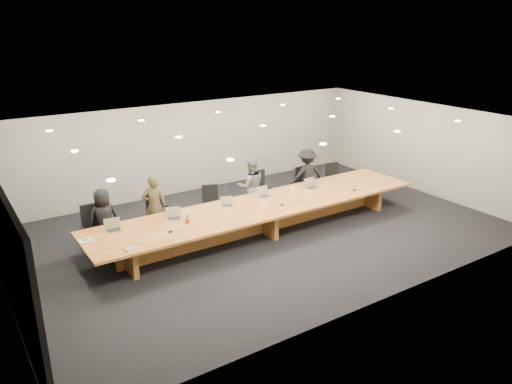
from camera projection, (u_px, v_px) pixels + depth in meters
ground at (262, 232)px, 12.84m from camera, size 12.00×12.00×0.00m
back_wall at (191, 147)px, 15.53m from camera, size 12.00×0.02×2.80m
conference_table at (262, 213)px, 12.67m from camera, size 9.00×1.80×0.75m
chair_far_left at (95, 229)px, 11.58m from camera, size 0.59×0.59×1.15m
chair_left at (161, 213)px, 12.48m from camera, size 0.75×0.75×1.19m
chair_mid_left at (212, 204)px, 13.30m from camera, size 0.65×0.65×1.02m
chair_mid_right at (261, 191)px, 14.09m from camera, size 0.65×0.65×1.16m
chair_right at (305, 184)px, 14.93m from camera, size 0.56×0.56×1.03m
chair_far_right at (334, 179)px, 15.42m from camera, size 0.63×0.63×1.00m
person_a at (104, 219)px, 11.69m from camera, size 0.74×0.50×1.49m
person_b at (155, 207)px, 12.24m from camera, size 0.70×0.58×1.65m
person_c at (251, 186)px, 13.81m from camera, size 0.93×0.82×1.60m
person_d at (307, 175)px, 14.78m from camera, size 1.13×0.79×1.60m
laptop_a at (113, 225)px, 10.97m from camera, size 0.38×0.30×0.28m
laptop_b at (174, 214)px, 11.61m from camera, size 0.42×0.37×0.28m
laptop_c at (227, 202)px, 12.45m from camera, size 0.35×0.30×0.23m
laptop_d at (266, 192)px, 13.08m from camera, size 0.40×0.32×0.28m
laptop_e at (313, 183)px, 13.76m from camera, size 0.39×0.30×0.28m
water_bottle at (187, 216)px, 11.57m from camera, size 0.10×0.10×0.23m
amber_mug at (187, 221)px, 11.43m from camera, size 0.12×0.12×0.11m
paper_cup_near at (293, 190)px, 13.48m from camera, size 0.09×0.09×0.10m
paper_cup_far at (326, 184)px, 14.05m from camera, size 0.08×0.08×0.08m
notepad at (85, 240)px, 10.54m from camera, size 0.28×0.23×0.02m
lime_gadget at (86, 239)px, 10.55m from camera, size 0.17×0.14×0.02m
av_box at (129, 249)px, 10.15m from camera, size 0.24×0.22×0.03m
mic_left at (170, 231)px, 10.97m from camera, size 0.13×0.13×0.03m
mic_center at (282, 205)px, 12.55m from camera, size 0.16×0.16×0.03m
mic_right at (354, 190)px, 13.65m from camera, size 0.15×0.15×0.03m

